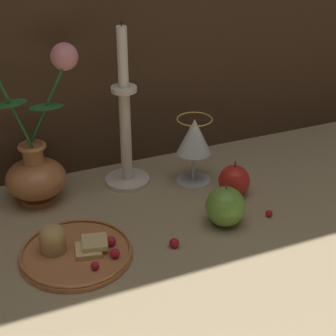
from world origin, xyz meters
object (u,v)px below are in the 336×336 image
(wine_glass, at_px, (194,139))
(apple_near_glass, at_px, (225,207))
(vase, at_px, (34,156))
(apple_beside_vase, at_px, (235,182))
(candlestick, at_px, (127,132))
(plate_with_pastries, at_px, (73,250))

(wine_glass, bearing_deg, apple_near_glass, -95.28)
(vase, height_order, wine_glass, vase)
(wine_glass, bearing_deg, vase, 170.96)
(apple_beside_vase, bearing_deg, candlestick, 142.61)
(apple_beside_vase, bearing_deg, plate_with_pastries, -168.94)
(apple_beside_vase, relative_size, apple_near_glass, 0.87)
(vase, height_order, candlestick, vase)
(candlestick, bearing_deg, vase, 178.88)
(wine_glass, height_order, apple_beside_vase, wine_glass)
(vase, xyz_separation_m, candlestick, (0.20, -0.00, 0.02))
(candlestick, distance_m, apple_beside_vase, 0.25)
(vase, xyz_separation_m, apple_near_glass, (0.32, -0.24, -0.06))
(plate_with_pastries, height_order, apple_near_glass, apple_near_glass)
(vase, relative_size, apple_beside_vase, 4.68)
(apple_beside_vase, bearing_deg, vase, 159.19)
(plate_with_pastries, bearing_deg, apple_near_glass, -2.65)
(candlestick, height_order, apple_beside_vase, candlestick)
(plate_with_pastries, bearing_deg, apple_beside_vase, 11.06)
(plate_with_pastries, distance_m, apple_beside_vase, 0.38)
(candlestick, bearing_deg, plate_with_pastries, -130.38)
(vase, height_order, apple_beside_vase, vase)
(wine_glass, distance_m, apple_near_glass, 0.19)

